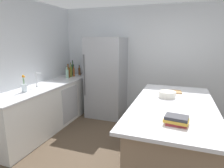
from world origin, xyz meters
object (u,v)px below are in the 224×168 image
(whiskey_bottle, at_px, (68,72))
(gin_bottle, at_px, (67,73))
(sink_faucet, at_px, (37,79))
(syrup_bottle, at_px, (79,71))
(olive_oil_bottle, at_px, (71,71))
(kitchen_island, at_px, (171,134))
(cutting_board, at_px, (172,92))
(wine_bottle, at_px, (73,70))
(cookbook_stack, at_px, (176,120))
(vinegar_bottle, at_px, (74,72))
(refrigerator, at_px, (106,77))
(mixing_bowl, at_px, (167,94))
(flower_vase, at_px, (24,87))

(whiskey_bottle, xyz_separation_m, gin_bottle, (0.02, -0.08, -0.02))
(sink_faucet, xyz_separation_m, syrup_bottle, (0.12, 1.45, -0.05))
(olive_oil_bottle, bearing_deg, syrup_bottle, 75.44)
(kitchen_island, xyz_separation_m, cutting_board, (-0.05, 0.64, 0.47))
(wine_bottle, xyz_separation_m, cookbook_stack, (2.61, -2.29, -0.08))
(olive_oil_bottle, bearing_deg, vinegar_bottle, 73.70)
(kitchen_island, xyz_separation_m, sink_faucet, (-2.54, 0.22, 0.61))
(vinegar_bottle, relative_size, cutting_board, 0.79)
(refrigerator, bearing_deg, kitchen_island, -43.07)
(vinegar_bottle, relative_size, mixing_bowl, 1.01)
(gin_bottle, bearing_deg, wine_bottle, 99.77)
(refrigerator, height_order, vinegar_bottle, refrigerator)
(refrigerator, bearing_deg, whiskey_bottle, -166.70)
(refrigerator, relative_size, gin_bottle, 6.54)
(syrup_bottle, bearing_deg, gin_bottle, -98.84)
(flower_vase, height_order, mixing_bowl, flower_vase)
(syrup_bottle, bearing_deg, wine_bottle, -146.47)
(cookbook_stack, bearing_deg, flower_vase, 167.78)
(refrigerator, bearing_deg, flower_vase, -118.54)
(whiskey_bottle, height_order, cookbook_stack, whiskey_bottle)
(refrigerator, xyz_separation_m, sink_faucet, (-0.94, -1.28, 0.14))
(wine_bottle, bearing_deg, mixing_bowl, -27.80)
(sink_faucet, xyz_separation_m, flower_vase, (0.04, -0.38, -0.06))
(mixing_bowl, height_order, cutting_board, mixing_bowl)
(gin_bottle, relative_size, cutting_board, 0.87)
(sink_faucet, bearing_deg, mixing_bowl, 1.59)
(olive_oil_bottle, height_order, whiskey_bottle, olive_oil_bottle)
(refrigerator, height_order, gin_bottle, refrigerator)
(cutting_board, bearing_deg, syrup_bottle, 156.48)
(sink_faucet, height_order, cutting_board, sink_faucet)
(syrup_bottle, relative_size, whiskey_bottle, 0.77)
(mixing_bowl, bearing_deg, syrup_bottle, 149.11)
(wine_bottle, xyz_separation_m, whiskey_bottle, (0.05, -0.30, -0.02))
(whiskey_bottle, xyz_separation_m, cutting_board, (2.46, -0.64, -0.11))
(wine_bottle, relative_size, whiskey_bottle, 1.16)
(vinegar_bottle, bearing_deg, cutting_board, -18.96)
(olive_oil_bottle, height_order, cutting_board, olive_oil_bottle)
(vinegar_bottle, xyz_separation_m, gin_bottle, (-0.02, -0.27, 0.01))
(whiskey_bottle, distance_m, gin_bottle, 0.08)
(vinegar_bottle, xyz_separation_m, mixing_bowl, (2.36, -1.18, -0.04))
(mixing_bowl, bearing_deg, olive_oil_bottle, 155.43)
(mixing_bowl, bearing_deg, kitchen_island, -69.14)
(sink_faucet, height_order, whiskey_bottle, whiskey_bottle)
(refrigerator, bearing_deg, cutting_board, -28.96)
(cookbook_stack, bearing_deg, sink_faucet, 160.28)
(vinegar_bottle, relative_size, whiskey_bottle, 0.79)
(kitchen_island, distance_m, cutting_board, 0.80)
(flower_vase, bearing_deg, cookbook_stack, -12.22)
(wine_bottle, height_order, whiskey_bottle, wine_bottle)
(sink_faucet, bearing_deg, syrup_bottle, 85.15)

